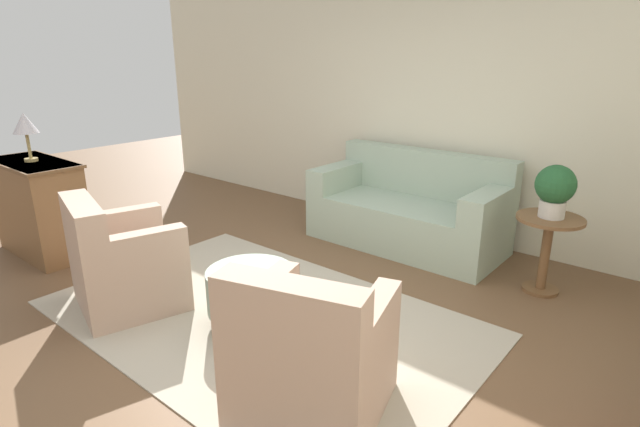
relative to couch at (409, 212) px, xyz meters
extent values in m
plane|color=brown|center=(-0.06, -2.13, -0.35)|extent=(16.00, 16.00, 0.00)
cube|color=beige|center=(-0.06, 0.57, 1.05)|extent=(9.28, 0.12, 2.80)
cube|color=#B2A893|center=(-0.06, -2.13, -0.35)|extent=(3.31, 2.10, 0.01)
cube|color=#9EB29E|center=(0.00, -0.06, -0.11)|extent=(2.00, 0.92, 0.48)
cube|color=#9EB29E|center=(0.00, 0.31, 0.37)|extent=(2.00, 0.20, 0.49)
cube|color=#9EB29E|center=(-0.88, -0.08, 0.26)|extent=(0.24, 0.88, 0.27)
cube|color=#9EB29E|center=(0.88, -0.08, 0.26)|extent=(0.24, 0.88, 0.27)
cube|color=brown|center=(0.00, -0.49, -0.32)|extent=(1.80, 0.05, 0.06)
cube|color=tan|center=(-1.03, -2.64, -0.12)|extent=(0.98, 0.95, 0.45)
cube|color=tan|center=(-1.11, -2.90, 0.34)|extent=(0.82, 0.42, 0.46)
cube|color=tan|center=(-0.71, -2.71, 0.23)|extent=(0.34, 0.73, 0.25)
cube|color=tan|center=(-1.34, -2.52, 0.23)|extent=(0.34, 0.73, 0.25)
cube|color=brown|center=(-0.93, -2.30, -0.31)|extent=(0.70, 0.25, 0.06)
cube|color=tan|center=(0.91, -2.64, -0.12)|extent=(0.98, 0.95, 0.45)
cube|color=tan|center=(0.99, -2.90, 0.34)|extent=(0.82, 0.42, 0.46)
cube|color=tan|center=(1.22, -2.52, 0.23)|extent=(0.34, 0.73, 0.25)
cube|color=tan|center=(0.59, -2.71, 0.23)|extent=(0.34, 0.73, 0.25)
cube|color=brown|center=(0.81, -2.30, -0.31)|extent=(0.70, 0.25, 0.06)
cylinder|color=#9EB29E|center=(-0.04, -2.23, -0.07)|extent=(0.65, 0.65, 0.31)
cylinder|color=brown|center=(-0.24, -2.43, -0.28)|extent=(0.05, 0.05, 0.12)
cylinder|color=brown|center=(0.16, -2.43, -0.28)|extent=(0.05, 0.05, 0.12)
cylinder|color=brown|center=(-0.24, -2.03, -0.28)|extent=(0.05, 0.05, 0.12)
cylinder|color=brown|center=(0.16, -2.03, -0.28)|extent=(0.05, 0.05, 0.12)
cylinder|color=brown|center=(1.47, -0.26, 0.30)|extent=(0.54, 0.54, 0.03)
cylinder|color=brown|center=(1.47, -0.26, -0.03)|extent=(0.08, 0.08, 0.64)
cylinder|color=brown|center=(1.47, -0.26, -0.34)|extent=(0.30, 0.30, 0.03)
cube|color=brown|center=(-2.71, -2.60, 0.12)|extent=(1.09, 0.49, 0.96)
cube|color=brown|center=(-2.71, -2.60, 0.59)|extent=(1.13, 0.53, 0.03)
cylinder|color=beige|center=(1.47, -0.26, 0.39)|extent=(0.20, 0.20, 0.14)
sphere|color=#23562D|center=(1.47, -0.26, 0.60)|extent=(0.32, 0.32, 0.32)
cylinder|color=tan|center=(-2.71, -2.60, 0.62)|extent=(0.12, 0.12, 0.03)
cylinder|color=tan|center=(-2.71, -2.60, 0.75)|extent=(0.03, 0.03, 0.24)
cone|color=silver|center=(-2.71, -2.60, 0.97)|extent=(0.23, 0.23, 0.19)
camera|label=1|loc=(2.49, -4.47, 1.62)|focal=28.00mm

